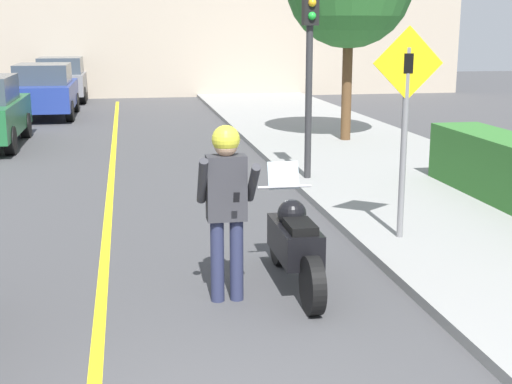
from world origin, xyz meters
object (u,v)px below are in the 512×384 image
object	(u,v)px
motorcycle	(294,243)
traffic_light	(310,42)
parked_car_grey	(62,79)
parked_car_blue	(45,90)
person_biker	(226,194)
crossing_sign	(405,113)

from	to	relation	value
motorcycle	traffic_light	xyz separation A→B (m)	(1.45, 5.06, 2.04)
traffic_light	parked_car_grey	bearing A→B (deg)	108.85
parked_car_blue	parked_car_grey	bearing A→B (deg)	88.86
parked_car_grey	traffic_light	bearing A→B (deg)	-71.15
person_biker	crossing_sign	world-z (taller)	crossing_sign
person_biker	parked_car_blue	size ratio (longest dim) A/B	0.44
motorcycle	crossing_sign	bearing A→B (deg)	35.52
person_biker	motorcycle	bearing A→B (deg)	20.40
crossing_sign	parked_car_grey	distance (m)	21.10
traffic_light	parked_car_grey	xyz separation A→B (m)	(-5.60, 16.41, -1.67)
motorcycle	traffic_light	world-z (taller)	traffic_light
traffic_light	crossing_sign	bearing A→B (deg)	-86.30
person_biker	parked_car_grey	bearing A→B (deg)	98.82
person_biker	traffic_light	xyz separation A→B (m)	(2.23, 5.35, 1.39)
traffic_light	person_biker	bearing A→B (deg)	-112.58
motorcycle	parked_car_grey	size ratio (longest dim) A/B	0.51
person_biker	parked_car_blue	bearing A→B (deg)	101.92
parked_car_grey	person_biker	bearing A→B (deg)	-81.18
crossing_sign	person_biker	bearing A→B (deg)	-148.77
motorcycle	parked_car_blue	distance (m)	16.76
traffic_light	parked_car_blue	world-z (taller)	traffic_light
person_biker	parked_car_blue	xyz separation A→B (m)	(-3.48, 16.49, -0.28)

